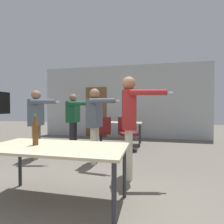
{
  "coord_description": "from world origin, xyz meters",
  "views": [
    {
      "loc": [
        1.07,
        -1.5,
        1.19
      ],
      "look_at": [
        0.25,
        2.33,
        1.1
      ],
      "focal_mm": 28.0,
      "sensor_mm": 36.0,
      "label": 1
    }
  ],
  "objects_px": {
    "person_far_watching": "(74,116)",
    "beer_bottle": "(35,131)",
    "person_right_polo": "(95,118)",
    "person_left_plaid": "(130,116)",
    "person_center_tall": "(37,117)",
    "office_chair_far_left": "(102,134)",
    "office_chair_side_rolled": "(127,135)"
  },
  "relations": [
    {
      "from": "person_far_watching",
      "to": "beer_bottle",
      "type": "relative_size",
      "value": 4.13
    },
    {
      "from": "person_right_polo",
      "to": "person_far_watching",
      "type": "distance_m",
      "value": 1.59
    },
    {
      "from": "person_left_plaid",
      "to": "person_center_tall",
      "type": "xyz_separation_m",
      "value": [
        -2.25,
        0.68,
        -0.09
      ]
    },
    {
      "from": "person_center_tall",
      "to": "person_left_plaid",
      "type": "bearing_deg",
      "value": 60.45
    },
    {
      "from": "person_far_watching",
      "to": "person_center_tall",
      "type": "relative_size",
      "value": 0.99
    },
    {
      "from": "person_far_watching",
      "to": "office_chair_far_left",
      "type": "height_order",
      "value": "person_far_watching"
    },
    {
      "from": "person_far_watching",
      "to": "person_left_plaid",
      "type": "bearing_deg",
      "value": 43.23
    },
    {
      "from": "person_right_polo",
      "to": "office_chair_far_left",
      "type": "distance_m",
      "value": 1.43
    },
    {
      "from": "person_left_plaid",
      "to": "person_far_watching",
      "type": "bearing_deg",
      "value": -146.36
    },
    {
      "from": "person_far_watching",
      "to": "person_center_tall",
      "type": "height_order",
      "value": "person_center_tall"
    },
    {
      "from": "beer_bottle",
      "to": "office_chair_side_rolled",
      "type": "bearing_deg",
      "value": 74.84
    },
    {
      "from": "person_center_tall",
      "to": "office_chair_far_left",
      "type": "height_order",
      "value": "person_center_tall"
    },
    {
      "from": "person_left_plaid",
      "to": "beer_bottle",
      "type": "xyz_separation_m",
      "value": [
        -1.08,
        -1.0,
        -0.15
      ]
    },
    {
      "from": "office_chair_far_left",
      "to": "office_chair_side_rolled",
      "type": "relative_size",
      "value": 1.01
    },
    {
      "from": "person_left_plaid",
      "to": "beer_bottle",
      "type": "height_order",
      "value": "person_left_plaid"
    },
    {
      "from": "office_chair_far_left",
      "to": "office_chair_side_rolled",
      "type": "bearing_deg",
      "value": -26.57
    },
    {
      "from": "beer_bottle",
      "to": "person_right_polo",
      "type": "bearing_deg",
      "value": 80.21
    },
    {
      "from": "person_right_polo",
      "to": "person_left_plaid",
      "type": "bearing_deg",
      "value": 57.17
    },
    {
      "from": "person_left_plaid",
      "to": "person_center_tall",
      "type": "relative_size",
      "value": 1.07
    },
    {
      "from": "person_center_tall",
      "to": "person_right_polo",
      "type": "bearing_deg",
      "value": 75.04
    },
    {
      "from": "person_far_watching",
      "to": "office_chair_side_rolled",
      "type": "height_order",
      "value": "person_far_watching"
    },
    {
      "from": "person_center_tall",
      "to": "person_far_watching",
      "type": "bearing_deg",
      "value": 147.59
    },
    {
      "from": "person_left_plaid",
      "to": "person_far_watching",
      "type": "height_order",
      "value": "person_left_plaid"
    },
    {
      "from": "person_left_plaid",
      "to": "office_chair_far_left",
      "type": "bearing_deg",
      "value": -163.86
    },
    {
      "from": "office_chair_far_left",
      "to": "person_center_tall",
      "type": "bearing_deg",
      "value": -163.74
    },
    {
      "from": "person_right_polo",
      "to": "office_chair_far_left",
      "type": "bearing_deg",
      "value": -165.44
    },
    {
      "from": "office_chair_side_rolled",
      "to": "beer_bottle",
      "type": "height_order",
      "value": "beer_bottle"
    },
    {
      "from": "person_right_polo",
      "to": "beer_bottle",
      "type": "distance_m",
      "value": 1.64
    },
    {
      "from": "office_chair_side_rolled",
      "to": "person_center_tall",
      "type": "bearing_deg",
      "value": 7.07
    },
    {
      "from": "person_right_polo",
      "to": "person_center_tall",
      "type": "bearing_deg",
      "value": -87.18
    },
    {
      "from": "person_right_polo",
      "to": "office_chair_far_left",
      "type": "relative_size",
      "value": 1.72
    },
    {
      "from": "person_center_tall",
      "to": "beer_bottle",
      "type": "height_order",
      "value": "person_center_tall"
    }
  ]
}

